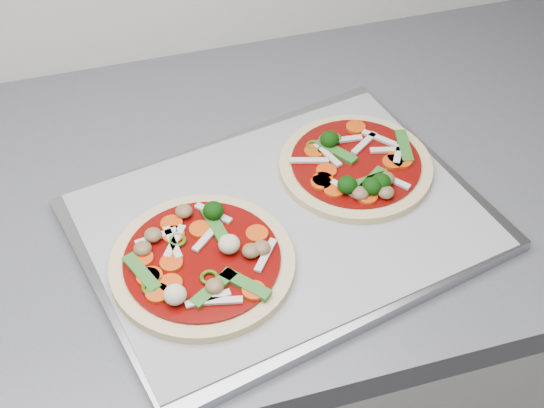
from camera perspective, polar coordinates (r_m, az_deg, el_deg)
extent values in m
cube|color=#9A9A9F|center=(0.88, 0.88, -1.57)|extent=(0.52, 0.43, 0.01)
cube|color=#A5A5AA|center=(0.87, 0.89, -1.19)|extent=(0.49, 0.39, 0.00)
cylinder|color=#EBCF8A|center=(0.83, -5.26, -4.48)|extent=(0.28, 0.28, 0.01)
cylinder|color=#650704|center=(0.82, -5.29, -4.15)|extent=(0.24, 0.24, 0.00)
ellipsoid|color=beige|center=(0.82, -3.25, -3.04)|extent=(0.03, 0.03, 0.02)
ellipsoid|color=beige|center=(0.78, -7.31, -6.79)|extent=(0.03, 0.03, 0.02)
ellipsoid|color=brown|center=(0.79, -4.35, -6.18)|extent=(0.02, 0.02, 0.01)
ellipsoid|color=brown|center=(0.82, -0.79, -3.32)|extent=(0.02, 0.02, 0.01)
cylinder|color=#D75411|center=(0.82, -9.77, -4.04)|extent=(0.03, 0.03, 0.00)
cylinder|color=#D75411|center=(0.79, -1.38, -6.54)|extent=(0.04, 0.04, 0.00)
cylinder|color=#D75411|center=(0.82, -7.59, -4.43)|extent=(0.03, 0.03, 0.00)
ellipsoid|color=brown|center=(0.83, -9.72, -3.32)|extent=(0.02, 0.02, 0.01)
cube|color=#356F25|center=(0.79, -4.39, -6.33)|extent=(0.06, 0.04, 0.00)
cube|color=beige|center=(0.81, -0.48, -3.87)|extent=(0.04, 0.04, 0.00)
cube|color=beige|center=(0.84, -4.88, -2.46)|extent=(0.04, 0.04, 0.00)
cylinder|color=#D75411|center=(0.85, -7.57, -1.49)|extent=(0.03, 0.03, 0.00)
cube|color=#356F25|center=(0.85, -4.25, -1.68)|extent=(0.02, 0.06, 0.00)
cylinder|color=#D75411|center=(0.81, -9.09, -5.39)|extent=(0.04, 0.04, 0.00)
cube|color=#356F25|center=(0.81, -9.81, -5.11)|extent=(0.03, 0.06, 0.00)
cube|color=beige|center=(0.78, -4.84, -7.13)|extent=(0.05, 0.01, 0.00)
cube|color=beige|center=(0.78, -4.00, -7.29)|extent=(0.05, 0.02, 0.00)
cylinder|color=#D75411|center=(0.84, -7.44, -2.32)|extent=(0.04, 0.04, 0.00)
ellipsoid|color=#0E3406|center=(0.85, -4.44, -0.50)|extent=(0.03, 0.03, 0.02)
cube|color=beige|center=(0.84, -8.71, -2.47)|extent=(0.05, 0.02, 0.00)
cube|color=beige|center=(0.86, -4.44, -0.70)|extent=(0.04, 0.04, 0.00)
torus|color=#2C500B|center=(0.80, -4.74, -5.52)|extent=(0.03, 0.03, 0.00)
cylinder|color=#D75411|center=(0.84, -5.42, -1.91)|extent=(0.04, 0.04, 0.00)
cylinder|color=#D75411|center=(0.81, -9.30, -5.47)|extent=(0.03, 0.03, 0.00)
cube|color=beige|center=(0.83, -7.49, -2.89)|extent=(0.01, 0.05, 0.00)
cylinder|color=#D75411|center=(0.84, -1.14, -2.26)|extent=(0.03, 0.03, 0.00)
ellipsoid|color=brown|center=(0.86, -6.65, -0.55)|extent=(0.03, 0.03, 0.01)
torus|color=#2C500B|center=(0.84, -7.14, -2.72)|extent=(0.03, 0.03, 0.00)
cube|color=#356F25|center=(0.79, -2.01, -6.05)|extent=(0.05, 0.05, 0.00)
ellipsoid|color=brown|center=(0.81, -1.60, -3.54)|extent=(0.03, 0.03, 0.01)
ellipsoid|color=brown|center=(0.84, -8.94, -2.32)|extent=(0.03, 0.03, 0.01)
cube|color=beige|center=(0.83, -7.33, -2.80)|extent=(0.03, 0.04, 0.00)
cylinder|color=#D75411|center=(0.80, -7.64, -5.96)|extent=(0.03, 0.03, 0.00)
torus|color=#2C500B|center=(0.80, -9.10, -6.21)|extent=(0.02, 0.02, 0.00)
cylinder|color=#D75411|center=(0.79, -8.63, -6.65)|extent=(0.03, 0.03, 0.00)
cylinder|color=#EBCF8A|center=(0.94, 6.30, 2.85)|extent=(0.26, 0.26, 0.01)
cylinder|color=#650704|center=(0.93, 6.34, 3.16)|extent=(0.22, 0.22, 0.00)
torus|color=#2C500B|center=(0.96, 4.69, 4.94)|extent=(0.03, 0.03, 0.00)
cube|color=#356F25|center=(0.96, 9.91, 4.32)|extent=(0.03, 0.06, 0.00)
cylinder|color=#D75411|center=(0.88, 7.17, 0.57)|extent=(0.03, 0.03, 0.00)
ellipsoid|color=#0E3406|center=(0.89, 7.55, 1.34)|extent=(0.03, 0.03, 0.02)
cylinder|color=#D75411|center=(0.93, 9.05, 3.13)|extent=(0.03, 0.03, 0.00)
cube|color=beige|center=(0.95, 5.39, 4.84)|extent=(0.05, 0.01, 0.00)
cube|color=#356F25|center=(0.90, 7.01, 1.59)|extent=(0.06, 0.02, 0.00)
cube|color=#356F25|center=(0.90, 7.38, 1.60)|extent=(0.05, 0.05, 0.00)
cylinder|color=#D75411|center=(0.89, 4.70, 1.07)|extent=(0.03, 0.03, 0.00)
cube|color=beige|center=(0.95, 8.84, 4.04)|extent=(0.05, 0.02, 0.00)
cube|color=beige|center=(0.96, 8.12, 4.91)|extent=(0.04, 0.04, 0.00)
ellipsoid|color=#0E3406|center=(0.94, 4.36, 4.89)|extent=(0.03, 0.03, 0.02)
cylinder|color=#D75411|center=(0.90, 3.84, 1.81)|extent=(0.03, 0.03, 0.00)
cylinder|color=#D75411|center=(0.94, 4.14, 4.15)|extent=(0.03, 0.03, 0.00)
cube|color=beige|center=(0.91, 8.98, 1.82)|extent=(0.04, 0.04, 0.00)
cylinder|color=#D75411|center=(0.91, 4.11, 2.49)|extent=(0.03, 0.03, 0.00)
cylinder|color=#D75411|center=(0.90, 3.72, 1.61)|extent=(0.03, 0.03, 0.00)
cylinder|color=#D75411|center=(0.93, 9.74, 3.19)|extent=(0.04, 0.04, 0.00)
cube|color=beige|center=(0.89, 5.76, 1.00)|extent=(0.03, 0.04, 0.00)
cube|color=beige|center=(0.95, 9.52, 3.97)|extent=(0.03, 0.05, 0.00)
cube|color=beige|center=(0.93, 4.21, 3.71)|extent=(0.02, 0.05, 0.00)
cube|color=beige|center=(0.92, 2.81, 3.29)|extent=(0.05, 0.02, 0.00)
cylinder|color=#D75411|center=(0.94, 3.21, 3.98)|extent=(0.03, 0.03, 0.00)
ellipsoid|color=brown|center=(0.88, 6.66, 0.82)|extent=(0.03, 0.03, 0.01)
torus|color=#2C500B|center=(0.89, 6.88, 0.79)|extent=(0.03, 0.03, 0.00)
cylinder|color=#D75411|center=(0.98, 6.32, 5.76)|extent=(0.04, 0.04, 0.00)
ellipsoid|color=#0E3406|center=(0.88, 5.69, 1.44)|extent=(0.03, 0.03, 0.02)
ellipsoid|color=#0E3406|center=(0.89, 8.21, 1.64)|extent=(0.03, 0.03, 0.02)
torus|color=#2C500B|center=(0.94, 3.17, 4.39)|extent=(0.03, 0.03, 0.00)
cube|color=beige|center=(0.95, 6.96, 4.57)|extent=(0.04, 0.03, 0.00)
ellipsoid|color=brown|center=(0.89, 8.56, 0.90)|extent=(0.03, 0.03, 0.01)
ellipsoid|color=brown|center=(0.90, 8.62, 1.92)|extent=(0.03, 0.03, 0.01)
ellipsoid|color=brown|center=(0.95, 4.13, 4.86)|extent=(0.03, 0.03, 0.01)
cylinder|color=#D75411|center=(0.94, 9.41, 3.48)|extent=(0.03, 0.03, 0.00)
cube|color=#356F25|center=(0.94, 4.84, 3.97)|extent=(0.04, 0.06, 0.00)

